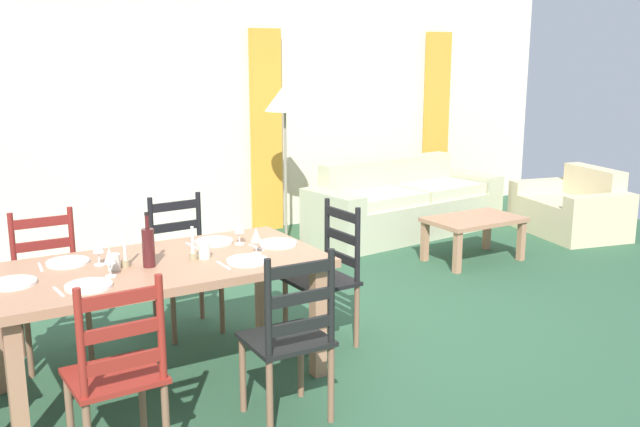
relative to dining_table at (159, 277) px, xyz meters
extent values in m
cube|color=#2C5238|center=(1.51, -0.03, -0.67)|extent=(9.60, 9.60, 0.02)
cube|color=beige|center=(1.51, 3.27, 0.69)|extent=(9.60, 0.16, 2.70)
cube|color=orange|center=(2.27, 3.13, 0.44)|extent=(0.35, 0.08, 2.20)
cube|color=orange|center=(4.67, 3.13, 0.44)|extent=(0.35, 0.08, 2.20)
cube|color=#AC7758|center=(0.00, 0.00, 0.06)|extent=(1.90, 0.96, 0.05)
cube|color=#AC7758|center=(-0.85, -0.38, -0.31)|extent=(0.08, 0.08, 0.70)
cube|color=#AC7758|center=(0.85, -0.38, -0.31)|extent=(0.08, 0.08, 0.70)
cube|color=#AC7758|center=(0.85, 0.38, -0.31)|extent=(0.08, 0.08, 0.70)
cube|color=maroon|center=(-0.46, -0.71, -0.22)|extent=(0.43, 0.41, 0.03)
cylinder|color=brown|center=(-0.65, -0.54, -0.45)|extent=(0.04, 0.04, 0.43)
cylinder|color=brown|center=(-0.29, -0.53, -0.45)|extent=(0.04, 0.04, 0.43)
cylinder|color=brown|center=(-0.28, -0.87, -0.45)|extent=(0.04, 0.04, 0.43)
cylinder|color=maroon|center=(-0.64, -0.88, 0.05)|extent=(0.04, 0.04, 0.50)
cylinder|color=maroon|center=(-0.28, -0.87, 0.05)|extent=(0.04, 0.04, 0.50)
cube|color=maroon|center=(-0.46, -0.88, -0.08)|extent=(0.38, 0.04, 0.06)
cube|color=maroon|center=(-0.46, -0.88, 0.07)|extent=(0.38, 0.04, 0.06)
cube|color=maroon|center=(-0.46, -0.88, 0.22)|extent=(0.38, 0.04, 0.06)
cube|color=black|center=(0.44, -0.73, -0.22)|extent=(0.43, 0.41, 0.03)
cylinder|color=brown|center=(0.26, -0.56, -0.45)|extent=(0.04, 0.04, 0.43)
cylinder|color=brown|center=(0.62, -0.57, -0.45)|extent=(0.04, 0.04, 0.43)
cylinder|color=brown|center=(0.26, -0.90, -0.45)|extent=(0.04, 0.04, 0.43)
cylinder|color=brown|center=(0.62, -0.91, -0.45)|extent=(0.04, 0.04, 0.43)
cylinder|color=black|center=(0.26, -0.90, 0.05)|extent=(0.04, 0.04, 0.50)
cylinder|color=black|center=(0.62, -0.91, 0.05)|extent=(0.04, 0.04, 0.50)
cube|color=black|center=(0.44, -0.90, -0.08)|extent=(0.38, 0.03, 0.06)
cube|color=black|center=(0.44, -0.90, 0.07)|extent=(0.38, 0.03, 0.06)
cube|color=black|center=(0.44, -0.90, 0.22)|extent=(0.38, 0.03, 0.06)
cube|color=maroon|center=(-0.49, 0.66, -0.22)|extent=(0.42, 0.40, 0.03)
cylinder|color=brown|center=(-0.31, 0.49, -0.45)|extent=(0.04, 0.04, 0.43)
cylinder|color=brown|center=(-0.67, 0.50, -0.45)|extent=(0.04, 0.04, 0.43)
cylinder|color=brown|center=(-0.30, 0.83, -0.45)|extent=(0.04, 0.04, 0.43)
cylinder|color=brown|center=(-0.66, 0.84, -0.45)|extent=(0.04, 0.04, 0.43)
cylinder|color=maroon|center=(-0.30, 0.83, 0.05)|extent=(0.04, 0.04, 0.50)
cylinder|color=maroon|center=(-0.66, 0.84, 0.05)|extent=(0.04, 0.04, 0.50)
cube|color=maroon|center=(-0.48, 0.83, -0.08)|extent=(0.38, 0.03, 0.06)
cube|color=maroon|center=(-0.48, 0.83, 0.07)|extent=(0.38, 0.03, 0.06)
cube|color=maroon|center=(-0.48, 0.83, 0.22)|extent=(0.38, 0.03, 0.06)
cube|color=black|center=(0.43, 0.71, -0.22)|extent=(0.44, 0.42, 0.03)
cylinder|color=brown|center=(0.62, 0.55, -0.45)|extent=(0.04, 0.04, 0.43)
cylinder|color=brown|center=(0.26, 0.53, -0.45)|extent=(0.04, 0.04, 0.43)
cylinder|color=brown|center=(0.60, 0.89, -0.45)|extent=(0.04, 0.04, 0.43)
cylinder|color=brown|center=(0.24, 0.87, -0.45)|extent=(0.04, 0.04, 0.43)
cylinder|color=black|center=(0.60, 0.89, 0.05)|extent=(0.04, 0.04, 0.50)
cylinder|color=black|center=(0.24, 0.87, 0.05)|extent=(0.04, 0.04, 0.50)
cube|color=black|center=(0.42, 0.88, -0.08)|extent=(0.38, 0.04, 0.06)
cube|color=black|center=(0.42, 0.88, 0.07)|extent=(0.38, 0.04, 0.06)
cube|color=black|center=(0.42, 0.88, 0.22)|extent=(0.38, 0.04, 0.06)
cube|color=black|center=(1.11, 0.03, -0.22)|extent=(0.42, 0.43, 0.03)
cylinder|color=brown|center=(0.95, -0.16, -0.45)|extent=(0.04, 0.04, 0.43)
cylinder|color=brown|center=(0.94, 0.20, -0.45)|extent=(0.04, 0.04, 0.43)
cylinder|color=brown|center=(1.29, -0.14, -0.45)|extent=(0.04, 0.04, 0.43)
cylinder|color=brown|center=(1.28, 0.22, -0.45)|extent=(0.04, 0.04, 0.43)
cylinder|color=black|center=(1.29, -0.14, 0.05)|extent=(0.04, 0.04, 0.50)
cylinder|color=black|center=(1.28, 0.22, 0.05)|extent=(0.04, 0.04, 0.50)
cube|color=black|center=(1.28, 0.04, -0.08)|extent=(0.04, 0.38, 0.06)
cube|color=black|center=(1.28, 0.04, 0.07)|extent=(0.04, 0.38, 0.06)
cube|color=black|center=(1.28, 0.04, 0.22)|extent=(0.04, 0.38, 0.06)
cylinder|color=white|center=(-0.45, -0.25, 0.10)|extent=(0.24, 0.24, 0.02)
cube|color=silver|center=(-0.60, -0.25, 0.09)|extent=(0.03, 0.17, 0.01)
cylinder|color=white|center=(0.45, -0.25, 0.10)|extent=(0.24, 0.24, 0.02)
cube|color=silver|center=(0.30, -0.25, 0.09)|extent=(0.02, 0.17, 0.01)
cylinder|color=white|center=(-0.45, 0.25, 0.10)|extent=(0.24, 0.24, 0.02)
cube|color=silver|center=(-0.60, 0.25, 0.09)|extent=(0.03, 0.17, 0.01)
cylinder|color=white|center=(0.45, 0.25, 0.10)|extent=(0.24, 0.24, 0.02)
cube|color=silver|center=(0.30, 0.25, 0.09)|extent=(0.03, 0.17, 0.01)
cylinder|color=white|center=(-0.78, 0.00, 0.10)|extent=(0.24, 0.24, 0.02)
cylinder|color=white|center=(0.78, 0.00, 0.10)|extent=(0.24, 0.24, 0.02)
cube|color=silver|center=(0.63, 0.00, 0.09)|extent=(0.03, 0.17, 0.01)
cylinder|color=#471919|center=(-0.07, -0.05, 0.20)|extent=(0.07, 0.07, 0.22)
cylinder|color=#471919|center=(-0.07, -0.05, 0.35)|extent=(0.02, 0.02, 0.08)
cylinder|color=black|center=(-0.07, -0.05, 0.39)|extent=(0.03, 0.03, 0.02)
cylinder|color=white|center=(-0.30, -0.12, 0.09)|extent=(0.06, 0.06, 0.01)
cylinder|color=white|center=(-0.30, -0.12, 0.13)|extent=(0.01, 0.01, 0.07)
cone|color=white|center=(-0.30, -0.12, 0.21)|extent=(0.06, 0.06, 0.08)
cylinder|color=white|center=(0.57, -0.12, 0.09)|extent=(0.06, 0.06, 0.01)
cylinder|color=white|center=(0.57, -0.12, 0.13)|extent=(0.01, 0.01, 0.07)
cone|color=white|center=(0.57, -0.12, 0.21)|extent=(0.06, 0.06, 0.08)
cylinder|color=white|center=(-0.30, 0.13, 0.09)|extent=(0.06, 0.06, 0.01)
cylinder|color=white|center=(-0.30, 0.13, 0.13)|extent=(0.01, 0.01, 0.07)
cone|color=white|center=(-0.30, 0.13, 0.21)|extent=(0.06, 0.06, 0.08)
cylinder|color=white|center=(0.58, 0.14, 0.09)|extent=(0.06, 0.06, 0.01)
cylinder|color=white|center=(0.58, 0.14, 0.13)|extent=(0.01, 0.01, 0.07)
cone|color=white|center=(0.58, 0.14, 0.21)|extent=(0.06, 0.06, 0.08)
cylinder|color=silver|center=(0.27, -0.05, 0.13)|extent=(0.07, 0.07, 0.09)
cylinder|color=silver|center=(-0.25, -0.01, 0.13)|extent=(0.07, 0.07, 0.09)
cylinder|color=#998C66|center=(-0.18, 0.02, 0.11)|extent=(0.05, 0.05, 0.04)
cylinder|color=white|center=(-0.18, 0.02, 0.23)|extent=(0.02, 0.02, 0.20)
cylinder|color=#998C66|center=(0.20, -0.04, 0.11)|extent=(0.05, 0.05, 0.04)
cylinder|color=white|center=(0.20, -0.04, 0.21)|extent=(0.02, 0.02, 0.16)
cube|color=#B6B693|center=(3.47, 2.16, -0.46)|extent=(1.87, 0.99, 0.40)
cube|color=#B6B693|center=(3.44, 2.46, -0.26)|extent=(1.81, 0.39, 0.80)
cube|color=#B6B693|center=(4.49, 2.27, -0.37)|extent=(0.32, 0.82, 0.58)
cube|color=#B6B693|center=(2.46, 2.05, -0.37)|extent=(0.32, 0.82, 0.58)
cube|color=beige|center=(3.92, 2.16, -0.20)|extent=(0.92, 0.73, 0.12)
cube|color=beige|center=(3.03, 2.06, -0.20)|extent=(0.92, 0.73, 0.12)
cube|color=#AC7758|center=(3.39, 1.01, -0.26)|extent=(0.90, 0.56, 0.04)
cube|color=#AC7758|center=(2.99, 0.78, -0.47)|extent=(0.06, 0.06, 0.38)
cube|color=#AC7758|center=(3.79, 0.78, -0.47)|extent=(0.06, 0.06, 0.38)
cube|color=#AC7758|center=(2.99, 1.24, -0.47)|extent=(0.06, 0.06, 0.38)
cube|color=#AC7758|center=(3.79, 1.24, -0.47)|extent=(0.06, 0.06, 0.38)
cube|color=beige|center=(5.02, 1.26, -0.47)|extent=(0.95, 0.95, 0.38)
cube|color=beige|center=(5.32, 1.20, -0.30)|extent=(0.37, 0.82, 0.72)
cube|color=beige|center=(4.92, 0.78, -0.40)|extent=(0.82, 0.35, 0.52)
cube|color=beige|center=(5.13, 1.74, -0.40)|extent=(0.82, 0.35, 0.52)
cylinder|color=#332D28|center=(2.12, 2.41, -0.65)|extent=(0.28, 0.28, 0.03)
cylinder|color=gray|center=(2.12, 2.41, 0.04)|extent=(0.03, 0.03, 1.35)
cone|color=beige|center=(2.12, 2.41, 0.85)|extent=(0.40, 0.40, 0.26)
camera|label=1|loc=(-1.22, -3.86, 1.26)|focal=39.90mm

